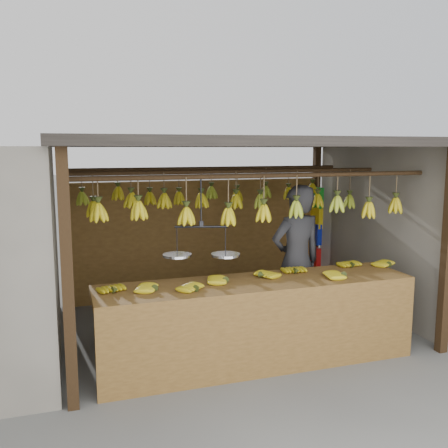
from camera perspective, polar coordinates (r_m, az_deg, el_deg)
name	(u,v)px	position (r m, az deg, el deg)	size (l,w,h in m)	color
ground	(231,326)	(6.59, 0.83, -11.63)	(80.00, 80.00, 0.00)	#5B5B57
stall	(223,173)	(6.50, -0.08, 5.90)	(4.30, 3.30, 2.40)	black
counter	(261,302)	(5.24, 4.29, -8.86)	(3.55, 0.77, 0.96)	brown
hanging_bananas	(232,201)	(6.22, 0.90, 2.59)	(3.61, 2.25, 0.39)	gold
balance_scale	(201,251)	(5.13, -2.61, -3.15)	(0.77, 0.43, 0.82)	black
vendor	(296,261)	(6.12, 8.27, -4.22)	(0.68, 0.44, 1.86)	#262628
bag_bundles	(316,227)	(8.31, 10.50, -0.31)	(0.08, 0.26, 1.33)	#199926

